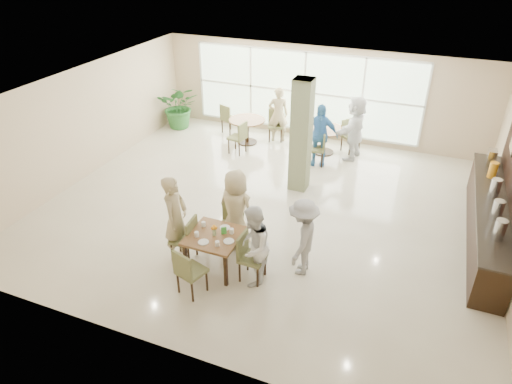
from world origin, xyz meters
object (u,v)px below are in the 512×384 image
at_px(round_table_right, 325,134).
at_px(teen_far, 236,209).
at_px(potted_plant, 180,106).
at_px(round_table_left, 247,125).
at_px(main_table, 215,239).
at_px(adult_b, 355,128).
at_px(buffet_counter, 489,217).
at_px(teen_left, 176,218).
at_px(adult_a, 319,135).
at_px(adult_standing, 278,114).
at_px(teen_right, 253,246).
at_px(teen_standing, 303,237).

distance_m(round_table_right, teen_far, 5.06).
xyz_separation_m(round_table_right, potted_plant, (-4.86, 0.16, 0.14)).
relative_size(round_table_left, round_table_right, 0.97).
relative_size(main_table, adult_b, 0.54).
distance_m(main_table, teen_far, 0.88).
bearing_deg(main_table, adult_b, 76.08).
xyz_separation_m(round_table_left, potted_plant, (-2.51, 0.34, 0.15)).
height_order(main_table, adult_b, adult_b).
height_order(round_table_right, buffet_counter, buffet_counter).
distance_m(teen_left, adult_a, 5.26).
height_order(main_table, adult_a, adult_a).
bearing_deg(buffet_counter, adult_a, 152.76).
relative_size(round_table_left, potted_plant, 0.76).
xyz_separation_m(potted_plant, teen_far, (4.32, -5.19, 0.12)).
bearing_deg(adult_standing, adult_a, 121.45).
bearing_deg(teen_right, teen_left, -103.43).
distance_m(round_table_left, adult_standing, 0.99).
height_order(adult_a, adult_b, adult_b).
bearing_deg(adult_b, teen_left, -12.65).
bearing_deg(round_table_left, buffet_counter, -22.90).
distance_m(teen_left, adult_b, 6.24).
bearing_deg(buffet_counter, adult_standing, 150.37).
xyz_separation_m(round_table_left, buffet_counter, (6.59, -2.79, -0.02)).
distance_m(main_table, teen_right, 0.84).
bearing_deg(teen_right, teen_far, -149.86).
bearing_deg(teen_standing, adult_b, 179.05).
bearing_deg(teen_left, adult_standing, -4.75).
bearing_deg(round_table_left, adult_standing, 31.77).
xyz_separation_m(potted_plant, adult_standing, (3.32, 0.17, 0.12)).
distance_m(main_table, adult_b, 6.04).
bearing_deg(teen_far, round_table_right, -84.66).
bearing_deg(round_table_left, teen_far, -69.58).
height_order(round_table_left, potted_plant, potted_plant).
xyz_separation_m(teen_left, teen_standing, (2.41, 0.46, -0.11)).
xyz_separation_m(round_table_left, round_table_right, (2.35, 0.17, 0.01)).
bearing_deg(teen_left, potted_plant, 24.08).
height_order(adult_a, adult_standing, adult_a).
distance_m(main_table, round_table_right, 5.91).
height_order(potted_plant, adult_standing, adult_standing).
height_order(teen_far, adult_standing, teen_far).
relative_size(round_table_right, adult_standing, 0.67).
bearing_deg(teen_standing, round_table_left, -149.71).
bearing_deg(teen_standing, teen_left, -81.46).
bearing_deg(teen_right, round_table_right, 173.81).
bearing_deg(adult_a, round_table_right, 84.05).
xyz_separation_m(buffet_counter, teen_right, (-4.03, -3.02, 0.24)).
bearing_deg(adult_a, potted_plant, 160.88).
relative_size(teen_far, teen_right, 1.06).
xyz_separation_m(potted_plant, teen_standing, (5.82, -5.54, 0.06)).
xyz_separation_m(teen_right, adult_standing, (-1.75, 6.31, 0.05)).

